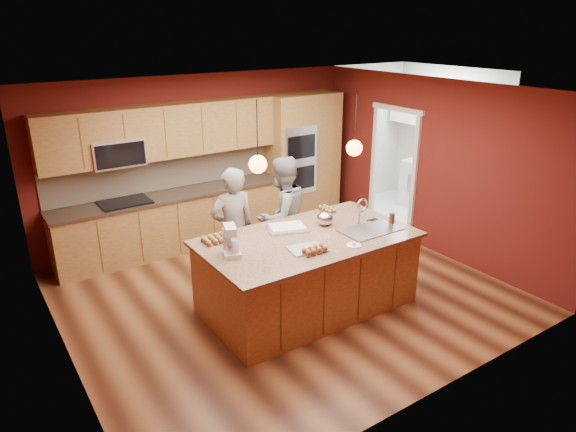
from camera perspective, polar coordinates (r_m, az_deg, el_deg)
floor at (r=7.06m, az=-0.39°, el=-8.51°), size 5.50×5.50×0.00m
ceiling at (r=6.21m, az=-0.45°, el=13.78°), size 5.50×5.50×0.00m
wall_back at (r=8.62m, az=-9.69°, el=6.34°), size 5.50×0.00×5.50m
wall_front at (r=4.79m, az=16.43°, el=-6.23°), size 5.50×0.00×5.50m
wall_left at (r=5.59m, az=-24.67°, el=-3.36°), size 0.00×5.00×5.00m
wall_right at (r=8.29m, az=15.72°, el=5.27°), size 0.00×5.00×5.00m
cabinet_run at (r=8.25m, az=-13.08°, el=2.79°), size 3.74×0.64×2.30m
oven_column at (r=9.31m, az=1.61°, el=6.43°), size 1.30×0.62×2.30m
doorway_trim at (r=8.87m, az=11.57°, el=4.61°), size 0.08×1.11×2.20m
laundry_room at (r=10.12m, az=16.95°, el=11.35°), size 2.60×2.70×2.70m
pendant_left at (r=5.63m, az=-3.37°, el=5.79°), size 0.20×0.20×0.80m
pendant_right at (r=6.42m, az=7.38°, el=7.53°), size 0.20×0.20×0.80m
island at (r=6.53m, az=2.29°, el=-6.17°), size 2.65×1.48×1.35m
person_left at (r=6.90m, az=-6.14°, el=-1.50°), size 0.64×0.44×1.71m
person_right at (r=7.26m, az=-0.64°, el=-0.08°), size 0.94×0.78×1.74m
stand_mixer at (r=5.81m, az=-6.39°, el=-2.98°), size 0.26×0.30×0.36m
sheet_cake at (r=6.54m, az=-0.10°, el=-1.31°), size 0.59×0.51×0.05m
cooling_rack at (r=5.98m, az=2.14°, el=-3.65°), size 0.47×0.37×0.02m
mixing_bowl at (r=6.68m, az=4.12°, el=-0.28°), size 0.22×0.22×0.19m
plate at (r=6.12m, az=7.32°, el=-3.25°), size 0.18×0.18×0.01m
tumbler at (r=6.85m, az=11.46°, el=-0.27°), size 0.07×0.07×0.14m
phone at (r=6.93m, az=9.41°, el=-0.44°), size 0.15×0.08×0.01m
cupcakes_left at (r=6.23m, az=-8.04°, el=-2.54°), size 0.33×0.25×0.07m
cupcakes_rack at (r=5.86m, az=2.98°, el=-3.73°), size 0.32×0.16×0.07m
cupcakes_right at (r=7.18m, az=4.36°, el=0.76°), size 0.14×0.29×0.07m
washer at (r=10.10m, az=17.36°, el=2.45°), size 0.67×0.69×0.88m
dryer at (r=10.54m, az=14.38°, el=3.58°), size 0.67×0.69×0.92m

